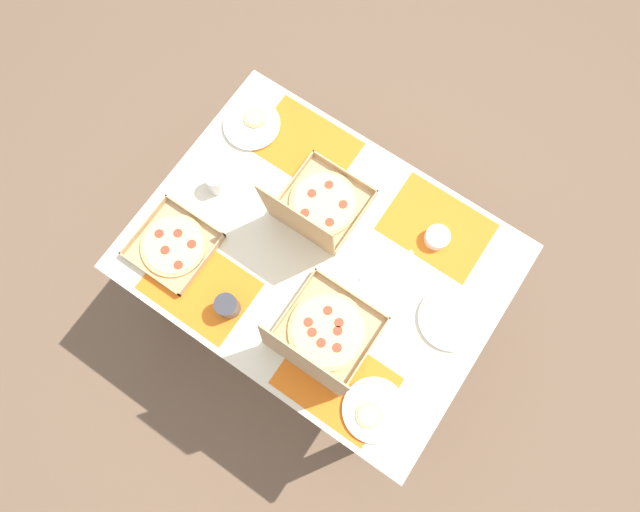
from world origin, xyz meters
TOP-DOWN VIEW (x-y plane):
  - ground_plane at (0.00, 0.00)m, footprint 6.00×6.00m
  - dining_table at (0.00, 0.00)m, footprint 1.24×0.93m
  - placemat_near_left at (-0.28, -0.32)m, footprint 0.36×0.26m
  - placemat_near_right at (0.28, -0.32)m, footprint 0.36×0.26m
  - placemat_far_left at (-0.28, 0.32)m, footprint 0.36×0.26m
  - placemat_far_right at (0.28, 0.32)m, footprint 0.36×0.26m
  - pizza_box_center at (0.44, 0.25)m, footprint 0.26×0.26m
  - pizza_box_corner_left at (0.10, -0.13)m, footprint 0.28×0.30m
  - pizza_box_corner_right at (-0.17, 0.23)m, footprint 0.30×0.30m
  - plate_middle at (0.49, -0.27)m, footprint 0.21×0.21m
  - plate_near_left at (-0.48, -0.06)m, footprint 0.22×0.22m
  - plate_far_left at (-0.43, 0.33)m, footprint 0.21×0.21m
  - cup_red at (0.45, -0.01)m, footprint 0.07×0.07m
  - cup_clear_right at (0.15, 0.32)m, footprint 0.07×0.07m
  - condiment_bowl at (-0.30, -0.28)m, footprint 0.08×0.08m
  - knife_by_far_left at (-0.21, -0.10)m, footprint 0.11×0.19m

SIDE VIEW (x-z plane):
  - ground_plane at x=0.00m, z-range 0.00..0.00m
  - dining_table at x=0.00m, z-range 0.25..1.01m
  - placemat_near_left at x=-0.28m, z-range 0.76..0.76m
  - placemat_near_right at x=0.28m, z-range 0.76..0.76m
  - placemat_far_left at x=-0.28m, z-range 0.76..0.76m
  - placemat_far_right at x=0.28m, z-range 0.76..0.76m
  - knife_by_far_left at x=-0.21m, z-range 0.76..0.76m
  - plate_near_left at x=-0.48m, z-range 0.76..0.77m
  - plate_middle at x=0.49m, z-range 0.75..0.78m
  - plate_far_left at x=-0.43m, z-range 0.75..0.78m
  - pizza_box_center at x=0.44m, z-range 0.75..0.79m
  - condiment_bowl at x=-0.30m, z-range 0.76..0.80m
  - cup_red at x=0.45m, z-range 0.76..0.84m
  - cup_clear_right at x=0.15m, z-range 0.76..0.85m
  - pizza_box_corner_left at x=0.10m, z-range 0.65..0.96m
  - pizza_box_corner_right at x=-0.17m, z-range 0.64..0.98m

